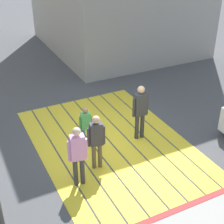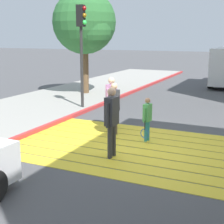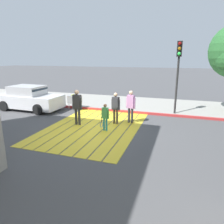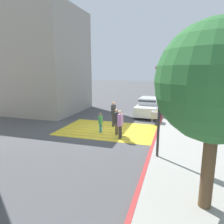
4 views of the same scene
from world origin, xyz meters
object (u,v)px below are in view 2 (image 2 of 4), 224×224
pedestrian_adult_trailing (112,117)px  pedestrian_child_with_racket (147,117)px  pedestrian_adult_side (114,105)px  street_tree (86,24)px  pedestrian_adult_lead (111,99)px  traffic_light_corner (82,36)px

pedestrian_adult_trailing → pedestrian_child_with_racket: pedestrian_adult_trailing is taller
pedestrian_adult_side → pedestrian_child_with_racket: (1.13, -0.17, -0.23)m
pedestrian_child_with_racket → pedestrian_adult_side: bearing=171.7°
street_tree → pedestrian_adult_side: size_ratio=3.22×
street_tree → pedestrian_adult_lead: bearing=-53.8°
street_tree → pedestrian_adult_lead: size_ratio=3.08×
pedestrian_adult_lead → pedestrian_adult_trailing: pedestrian_adult_trailing is taller
street_tree → pedestrian_adult_lead: 7.07m
pedestrian_adult_lead → pedestrian_adult_trailing: 2.75m
street_tree → pedestrian_adult_lead: street_tree is taller
pedestrian_child_with_racket → traffic_light_corner: bearing=142.1°
traffic_light_corner → pedestrian_adult_trailing: (3.48, -4.64, -1.98)m
traffic_light_corner → pedestrian_adult_trailing: bearing=-53.1°
traffic_light_corner → pedestrian_adult_side: 4.46m
street_tree → traffic_light_corner: bearing=-63.7°
traffic_light_corner → street_tree: bearing=116.3°
traffic_light_corner → pedestrian_adult_trailing: 6.13m
street_tree → pedestrian_child_with_racket: bearing=-48.6°
street_tree → pedestrian_adult_trailing: size_ratio=2.94×
pedestrian_adult_side → street_tree: bearing=125.6°
pedestrian_adult_side → pedestrian_child_with_racket: pedestrian_adult_side is taller
traffic_light_corner → pedestrian_child_with_racket: bearing=-37.9°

